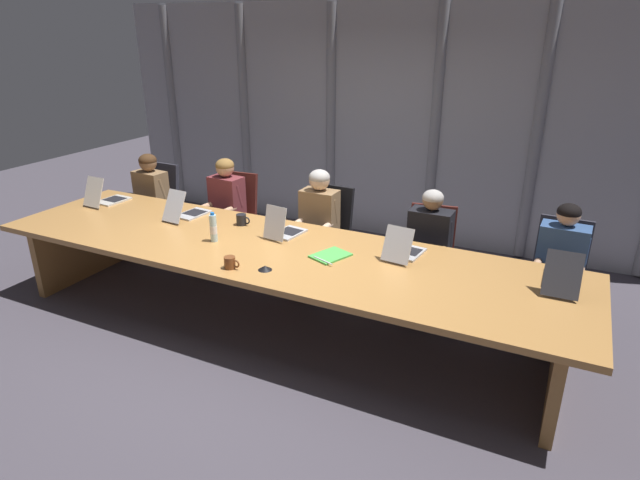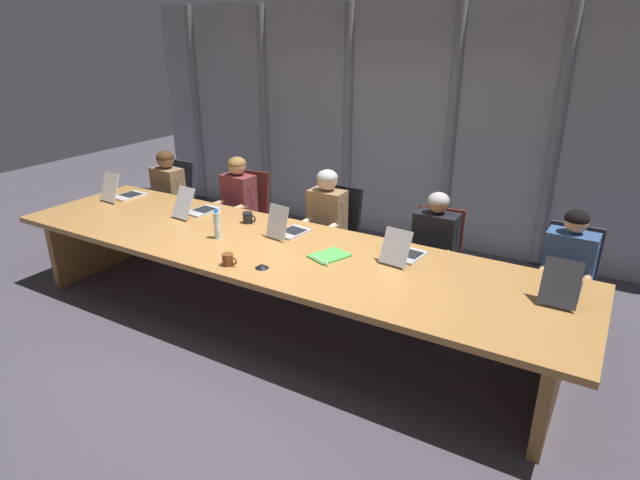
{
  "view_description": "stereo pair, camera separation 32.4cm",
  "coord_description": "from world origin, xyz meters",
  "views": [
    {
      "loc": [
        2.2,
        -3.56,
        2.49
      ],
      "look_at": [
        0.41,
        0.11,
        0.85
      ],
      "focal_mm": 29.85,
      "sensor_mm": 36.0,
      "label": 1
    },
    {
      "loc": [
        2.49,
        -3.4,
        2.49
      ],
      "look_at": [
        0.41,
        0.11,
        0.85
      ],
      "focal_mm": 29.85,
      "sensor_mm": 36.0,
      "label": 2
    }
  ],
  "objects": [
    {
      "name": "ground_plane",
      "position": [
        0.0,
        0.0,
        0.0
      ],
      "size": [
        14.79,
        14.79,
        0.0
      ],
      "primitive_type": "plane",
      "color": "#47424C"
    },
    {
      "name": "conference_table",
      "position": [
        0.0,
        0.0,
        0.63
      ],
      "size": [
        5.15,
        1.33,
        0.75
      ],
      "color": "#B77F42",
      "rests_on": "ground_plane"
    },
    {
      "name": "curtain_backdrop",
      "position": [
        -0.0,
        2.61,
        1.4
      ],
      "size": [
        7.39,
        0.17,
        2.79
      ],
      "color": "#9999A0",
      "rests_on": "ground_plane"
    },
    {
      "name": "laptop_left_end",
      "position": [
        -2.19,
        0.29,
        0.81
      ],
      "size": [
        0.26,
        0.46,
        0.31
      ],
      "rotation": [
        0.0,
        0.0,
        1.52
      ],
      "color": "beige",
      "rests_on": "conference_table"
    },
    {
      "name": "laptop_left_mid",
      "position": [
        -1.14,
        0.31,
        0.81
      ],
      "size": [
        0.25,
        0.49,
        0.3
      ],
      "rotation": [
        0.0,
        0.0,
        1.48
      ],
      "color": "#BCBCC1",
      "rests_on": "conference_table"
    },
    {
      "name": "laptop_center",
      "position": [
        -0.03,
        0.28,
        0.81
      ],
      "size": [
        0.26,
        0.41,
        0.31
      ],
      "rotation": [
        0.0,
        0.0,
        1.44
      ],
      "color": "#BCBCC1",
      "rests_on": "conference_table"
    },
    {
      "name": "laptop_right_mid",
      "position": [
        1.07,
        0.32,
        0.81
      ],
      "size": [
        0.27,
        0.44,
        0.29
      ],
      "rotation": [
        0.0,
        0.0,
        1.46
      ],
      "color": "#BCBCC1",
      "rests_on": "conference_table"
    },
    {
      "name": "laptop_right_end",
      "position": [
        2.25,
        0.31,
        0.81
      ],
      "size": [
        0.25,
        0.52,
        0.3
      ],
      "rotation": [
        0.0,
        0.0,
        1.58
      ],
      "color": "#2D2D33",
      "rests_on": "conference_table"
    },
    {
      "name": "office_chair_left_end",
      "position": [
        -2.24,
        1.04,
        0.37
      ],
      "size": [
        0.6,
        0.6,
        0.98
      ],
      "rotation": [
        0.0,
        0.0,
        -1.6
      ],
      "color": "#2D2D38",
      "rests_on": "ground_plane"
    },
    {
      "name": "office_chair_left_mid",
      "position": [
        -1.13,
        1.04,
        0.37
      ],
      "size": [
        0.6,
        0.6,
        0.99
      ],
      "rotation": [
        0.0,
        0.0,
        -1.49
      ],
      "color": "#511E19",
      "rests_on": "ground_plane"
    },
    {
      "name": "office_chair_center",
      "position": [
        0.02,
        1.04,
        0.37
      ],
      "size": [
        0.6,
        0.6,
        0.98
      ],
      "rotation": [
        0.0,
        0.0,
        -1.63
      ],
      "color": "black",
      "rests_on": "ground_plane"
    },
    {
      "name": "office_chair_right_mid",
      "position": [
        1.1,
        1.03,
        0.35
      ],
      "size": [
        0.6,
        0.6,
        0.93
      ],
      "rotation": [
        0.0,
        0.0,
        -1.43
      ],
      "color": "#511E19",
      "rests_on": "ground_plane"
    },
    {
      "name": "office_chair_right_end",
      "position": [
        2.22,
        1.04,
        0.37
      ],
      "size": [
        0.6,
        0.6,
        0.97
      ],
      "rotation": [
        0.0,
        0.0,
        -1.63
      ],
      "color": "#2D2D38",
      "rests_on": "ground_plane"
    },
    {
      "name": "person_left_end",
      "position": [
        -2.22,
        0.88,
        0.66
      ],
      "size": [
        0.42,
        0.57,
        1.14
      ],
      "rotation": [
        0.0,
        0.0,
        -1.66
      ],
      "color": "olive",
      "rests_on": "ground_plane"
    },
    {
      "name": "person_left_mid",
      "position": [
        -1.14,
        0.88,
        0.68
      ],
      "size": [
        0.39,
        0.57,
        1.2
      ],
      "rotation": [
        0.0,
        0.0,
        -1.65
      ],
      "color": "brown",
      "rests_on": "ground_plane"
    },
    {
      "name": "person_center",
      "position": [
        -0.02,
        0.88,
        0.69
      ],
      "size": [
        0.37,
        0.55,
        1.2
      ],
      "rotation": [
        0.0,
        0.0,
        -1.57
      ],
      "color": "olive",
      "rests_on": "ground_plane"
    },
    {
      "name": "person_right_mid",
      "position": [
        1.11,
        0.88,
        0.65
      ],
      "size": [
        0.39,
        0.55,
        1.15
      ],
      "rotation": [
        0.0,
        0.0,
        -1.58
      ],
      "color": "black",
      "rests_on": "ground_plane"
    },
    {
      "name": "person_right_end",
      "position": [
        2.22,
        0.88,
        0.67
      ],
      "size": [
        0.4,
        0.56,
        1.18
      ],
      "rotation": [
        0.0,
        0.0,
        -1.61
      ],
      "color": "#335184",
      "rests_on": "ground_plane"
    },
    {
      "name": "water_bottle_primary",
      "position": [
        -0.52,
        -0.1,
        0.87
      ],
      "size": [
        0.06,
        0.06,
        0.26
      ],
      "color": "silver",
      "rests_on": "conference_table"
    },
    {
      "name": "coffee_mug_near",
      "position": [
        -0.53,
        0.36,
        0.8
      ],
      "size": [
        0.14,
        0.09,
        0.1
      ],
      "color": "black",
      "rests_on": "conference_table"
    },
    {
      "name": "coffee_mug_far",
      "position": [
        -0.07,
        -0.5,
        0.8
      ],
      "size": [
        0.13,
        0.09,
        0.09
      ],
      "color": "brown",
      "rests_on": "conference_table"
    },
    {
      "name": "conference_mic_left_side",
      "position": [
        0.19,
        -0.41,
        0.77
      ],
      "size": [
        0.11,
        0.11,
        0.03
      ],
      "primitive_type": "cone",
      "color": "black",
      "rests_on": "conference_table"
    },
    {
      "name": "spiral_notepad",
      "position": [
        0.54,
        0.04,
        0.76
      ],
      "size": [
        0.32,
        0.36,
        0.03
      ],
      "rotation": [
        0.0,
        0.0,
        -0.38
      ],
      "color": "#4CB74C",
      "rests_on": "conference_table"
    }
  ]
}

